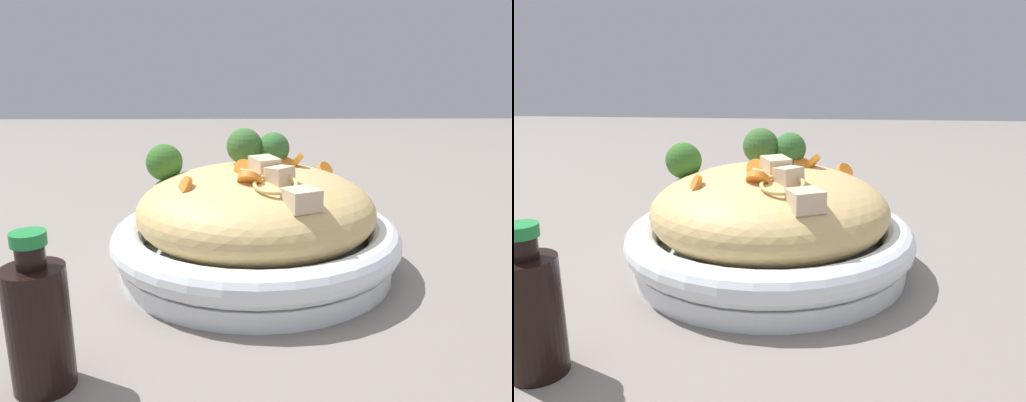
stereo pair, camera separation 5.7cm
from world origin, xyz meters
TOP-DOWN VIEW (x-y plane):
  - ground_plane at (0.00, 0.00)m, footprint 3.00×3.00m
  - serving_bowl at (0.00, 0.00)m, footprint 0.32×0.32m
  - noodle_heap at (-0.00, 0.00)m, footprint 0.26×0.26m
  - broccoli_florets at (-0.03, -0.04)m, footprint 0.07×0.18m
  - carrot_coins at (0.00, 0.01)m, footprint 0.14×0.18m
  - zucchini_slices at (-0.04, 0.00)m, footprint 0.06×0.07m
  - chicken_chunks at (0.06, 0.02)m, footprint 0.10×0.07m
  - soy_sauce_bottle at (0.22, -0.16)m, footprint 0.04×0.04m

SIDE VIEW (x-z plane):
  - ground_plane at x=0.00m, z-range 0.00..0.00m
  - serving_bowl at x=0.00m, z-range 0.00..0.06m
  - soy_sauce_bottle at x=0.22m, z-range -0.01..0.11m
  - noodle_heap at x=0.00m, z-range 0.02..0.12m
  - carrot_coins at x=0.00m, z-range 0.09..0.13m
  - chicken_chunks at x=0.06m, z-range 0.09..0.13m
  - zucchini_slices at x=-0.04m, z-range 0.10..0.13m
  - broccoli_florets at x=-0.03m, z-range 0.09..0.16m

